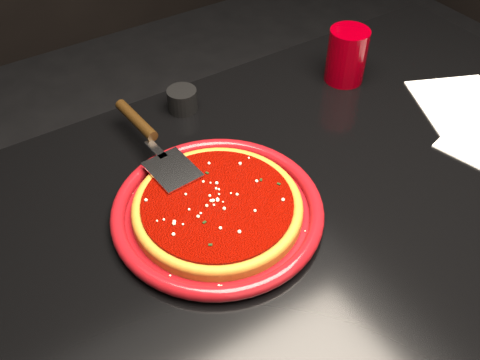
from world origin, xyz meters
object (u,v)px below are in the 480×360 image
at_px(table, 311,319).
at_px(ramekin, 182,100).
at_px(cup, 347,56).
at_px(pizza_server, 154,141).
at_px(plate, 218,210).

xyz_separation_m(table, ramekin, (-0.09, 0.33, 0.40)).
distance_m(table, cup, 0.54).
bearing_deg(table, pizza_server, 131.16).
distance_m(plate, pizza_server, 0.17).
distance_m(table, plate, 0.43).
xyz_separation_m(plate, cup, (0.41, 0.18, 0.04)).
distance_m(table, pizza_server, 0.51).
xyz_separation_m(pizza_server, cup, (0.43, 0.01, 0.01)).
height_order(plate, pizza_server, pizza_server).
relative_size(plate, ramekin, 5.80).
bearing_deg(plate, pizza_server, 97.39).
bearing_deg(plate, table, -18.93).
relative_size(plate, pizza_server, 1.14).
bearing_deg(table, ramekin, 105.85).
relative_size(table, pizza_server, 4.22).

